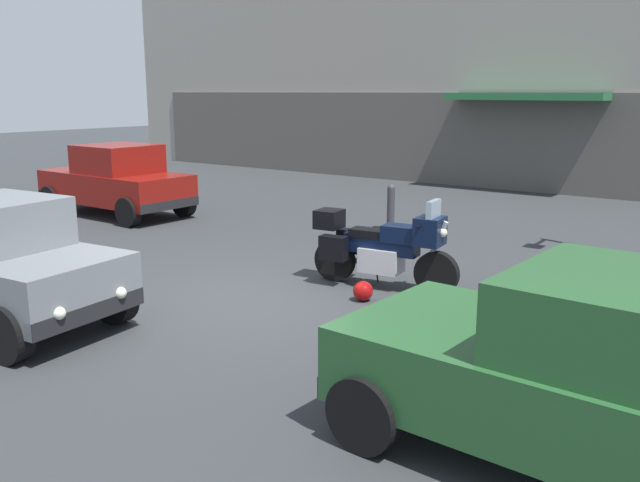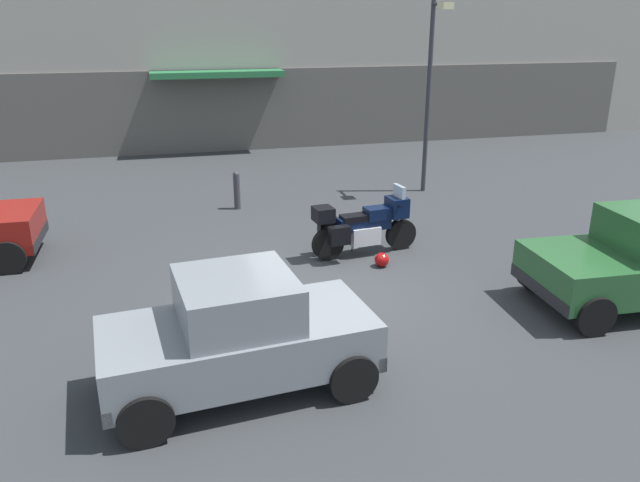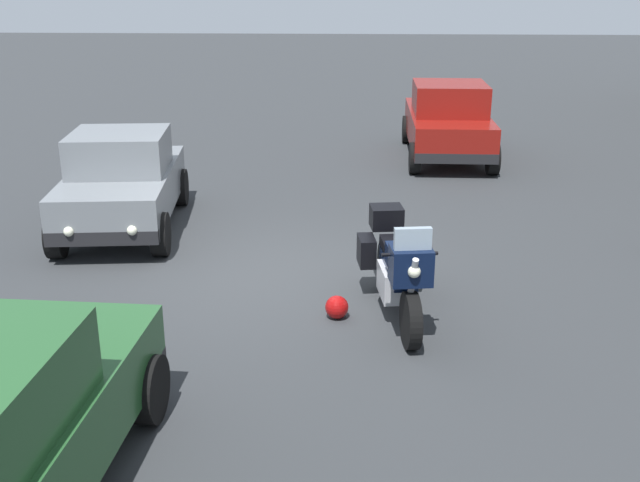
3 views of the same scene
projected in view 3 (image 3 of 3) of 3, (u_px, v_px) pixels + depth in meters
name	position (u px, v px, depth m)	size (l,w,h in m)	color
ground_plane	(269.00, 272.00, 10.45)	(80.00, 80.00, 0.00)	#2D3033
motorcycle	(398.00, 266.00, 8.99)	(2.26, 0.88, 1.36)	black
helmet	(337.00, 307.00, 9.04)	(0.28, 0.28, 0.28)	#990C0C
car_hatchback_near	(448.00, 121.00, 16.48)	(3.89, 1.81, 1.64)	maroon
car_compact_side	(122.00, 182.00, 11.95)	(3.59, 2.01, 1.56)	slate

